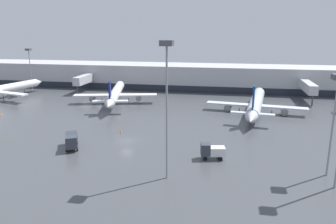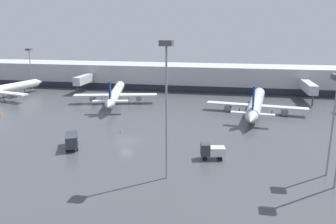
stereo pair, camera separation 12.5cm
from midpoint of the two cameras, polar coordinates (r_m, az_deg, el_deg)
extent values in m
plane|color=#424449|center=(67.40, -7.19, -4.99)|extent=(320.00, 320.00, 0.00)
cube|color=#B2B2B7|center=(125.29, 1.45, 6.22)|extent=(160.00, 16.00, 9.00)
cube|color=#1E232D|center=(117.98, 0.81, 4.09)|extent=(156.80, 0.10, 2.40)
cube|color=#BCBCC1|center=(120.90, -14.40, 5.53)|extent=(2.60, 12.43, 2.80)
cylinder|color=#3F4247|center=(116.40, -15.46, 3.63)|extent=(0.44, 0.44, 3.20)
cube|color=#BCBCC1|center=(111.02, 23.28, 4.06)|extent=(2.60, 15.03, 2.80)
cylinder|color=#3F4247|center=(104.92, 23.90, 1.78)|extent=(0.44, 0.44, 3.20)
cylinder|color=silver|center=(101.29, -9.04, 3.31)|extent=(9.38, 28.53, 2.85)
cone|color=silver|center=(116.84, -8.20, 4.80)|extent=(3.35, 3.67, 2.70)
cone|color=silver|center=(85.31, -10.23, 1.20)|extent=(3.48, 4.74, 2.56)
cube|color=silver|center=(100.70, -9.07, 2.92)|extent=(25.05, 8.78, 0.44)
cube|color=silver|center=(88.42, -9.96, 1.86)|extent=(9.65, 3.88, 0.35)
cube|color=navy|center=(87.84, -10.04, 3.73)|extent=(0.99, 2.79, 4.73)
cylinder|color=slate|center=(101.90, -12.97, 2.37)|extent=(2.31, 3.67, 1.57)
cylinder|color=slate|center=(100.32, -5.07, 2.49)|extent=(2.31, 3.67, 1.57)
cylinder|color=#2D2D33|center=(110.79, -8.48, 3.11)|extent=(0.20, 0.20, 1.84)
cylinder|color=#2D2D33|center=(100.87, -11.34, 1.89)|extent=(0.20, 0.20, 1.84)
cylinder|color=#2D2D33|center=(99.96, -6.80, 1.95)|extent=(0.20, 0.20, 1.84)
cone|color=white|center=(129.30, -21.50, 4.88)|extent=(3.12, 3.41, 2.51)
cylinder|color=slate|center=(112.56, -25.43, 2.52)|extent=(2.08, 3.13, 1.45)
cylinder|color=#2D2D33|center=(124.96, -23.67, 3.36)|extent=(0.20, 0.20, 1.97)
cylinder|color=#2D2D33|center=(114.49, -26.65, 2.13)|extent=(0.20, 0.20, 1.97)
cylinder|color=silver|center=(91.95, 15.15, 1.56)|extent=(7.14, 29.93, 3.29)
cone|color=silver|center=(108.30, 15.69, 3.40)|extent=(3.57, 4.00, 3.13)
cone|color=silver|center=(75.12, 14.33, -1.20)|extent=(3.58, 5.28, 2.96)
cube|color=silver|center=(91.37, 15.09, 1.06)|extent=(26.64, 6.13, 0.44)
cube|color=silver|center=(78.57, 14.55, -0.28)|extent=(10.19, 2.81, 0.35)
cube|color=navy|center=(77.76, 14.71, 2.31)|extent=(0.67, 2.46, 5.95)
cylinder|color=slate|center=(92.24, 10.45, 0.81)|extent=(2.18, 3.18, 1.81)
cylinder|color=slate|center=(91.55, 19.68, 0.10)|extent=(2.18, 3.18, 1.81)
cylinder|color=#2D2D33|center=(101.83, 15.41, 1.57)|extent=(0.20, 0.20, 1.16)
cylinder|color=#2D2D33|center=(91.26, 12.35, 0.31)|extent=(0.20, 0.20, 1.16)
cylinder|color=#2D2D33|center=(90.86, 17.67, -0.11)|extent=(0.20, 0.20, 1.16)
cube|color=silver|center=(58.12, 8.62, -6.75)|extent=(2.90, 2.33, 1.46)
cube|color=#333842|center=(57.74, 6.56, -6.50)|extent=(1.89, 2.05, 2.07)
cylinder|color=black|center=(57.46, 6.55, -8.09)|extent=(0.73, 0.37, 0.70)
cylinder|color=black|center=(59.02, 6.38, -7.46)|extent=(0.73, 0.37, 0.70)
cylinder|color=black|center=(57.80, 9.16, -8.04)|extent=(0.73, 0.37, 0.70)
cylinder|color=black|center=(59.36, 8.91, -7.42)|extent=(0.73, 0.37, 0.70)
cube|color=#2D333D|center=(66.16, -16.40, -4.37)|extent=(3.51, 4.17, 1.84)
cube|color=#333842|center=(63.37, -16.45, -5.05)|extent=(2.80, 2.87, 2.16)
cylinder|color=black|center=(63.74, -15.48, -6.23)|extent=(0.53, 0.74, 0.70)
cylinder|color=black|center=(63.81, -17.23, -6.34)|extent=(0.53, 0.74, 0.70)
cylinder|color=black|center=(67.15, -15.49, -5.18)|extent=(0.53, 0.74, 0.70)
cylinder|color=black|center=(67.21, -17.15, -5.28)|extent=(0.53, 0.74, 0.70)
cone|color=orange|center=(72.46, -8.21, -3.40)|extent=(0.39, 0.39, 0.57)
cone|color=orange|center=(97.46, -27.07, -0.24)|extent=(0.47, 0.47, 0.58)
cylinder|color=gray|center=(55.05, 26.72, -2.70)|extent=(0.30, 0.30, 15.01)
cylinder|color=gray|center=(133.54, -22.75, 6.77)|extent=(0.30, 0.30, 14.30)
cube|color=#4C4C51|center=(132.91, -23.07, 9.99)|extent=(1.80, 1.80, 0.80)
cylinder|color=gray|center=(47.60, -0.20, -0.59)|extent=(0.30, 0.30, 19.84)
cube|color=#4C4C51|center=(46.03, -0.22, 11.92)|extent=(1.80, 1.80, 0.80)
camera|label=1|loc=(0.06, -89.95, 0.01)|focal=35.00mm
camera|label=2|loc=(0.06, 90.05, -0.01)|focal=35.00mm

